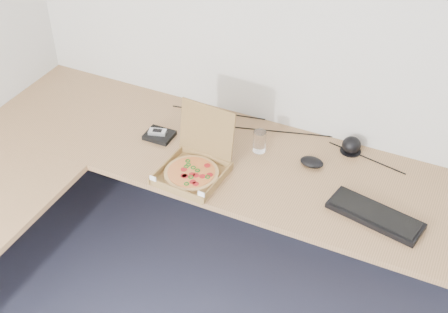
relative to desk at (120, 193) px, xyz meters
The scene contains 9 objects.
desk is the anchor object (origin of this frame).
pizza_box 0.35m from the desk, 41.52° to the left, with size 0.28×0.32×0.28m.
drinking_glass 0.70m from the desk, 48.82° to the left, with size 0.06×0.06×0.11m, color white.
keyboard 1.12m from the desk, 15.86° to the left, with size 0.40×0.14×0.02m, color black.
mouse 0.89m from the desk, 35.86° to the left, with size 0.11×0.07×0.04m, color black.
wallet 0.41m from the desk, 94.09° to the left, with size 0.14×0.11×0.02m, color black.
phone 0.42m from the desk, 95.35° to the left, with size 0.09×0.05×0.02m, color #B2B5BA.
dome_speaker 1.11m from the desk, 39.47° to the left, with size 0.10×0.10×0.09m, color black.
cable_bundle 0.86m from the desk, 55.17° to the left, with size 0.60×0.04×0.01m, color black, non-canonical shape.
Camera 1 is at (0.47, -0.66, 2.53)m, focal length 48.84 mm.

